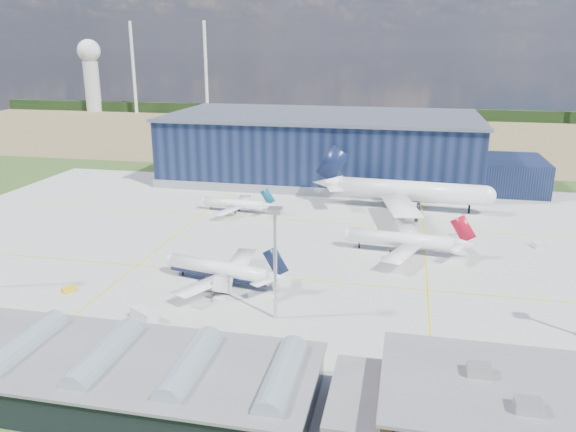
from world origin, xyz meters
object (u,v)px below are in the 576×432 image
object	(u,v)px
hangar	(329,150)
car_a	(350,360)
airliner_regional	(234,199)
airliner_widebody	(411,181)
airliner_navy	(219,261)
gse_van_b	(404,225)
gse_tug_b	(69,290)
light_mast_center	(275,246)
gse_cart_b	(400,202)
airliner_red	(401,232)
gse_cart_a	(538,245)
airstair	(223,289)
gse_van_a	(144,315)
ops_building	(556,423)

from	to	relation	value
hangar	car_a	bearing A→B (deg)	-80.39
airliner_regional	airliner_widebody	bearing A→B (deg)	-160.39
airliner_navy	gse_van_b	world-z (taller)	airliner_navy
airliner_widebody	gse_tug_b	bearing A→B (deg)	-128.03
light_mast_center	gse_cart_b	xyz separation A→B (m)	(22.45, 91.59, -14.71)
airliner_widebody	airliner_red	bearing A→B (deg)	-89.37
gse_cart_a	airstair	distance (m)	87.08
airliner_regional	car_a	size ratio (longest dim) A/B	8.45
airliner_widebody	gse_van_b	world-z (taller)	airliner_widebody
light_mast_center	gse_cart_a	world-z (taller)	light_mast_center
airliner_navy	car_a	world-z (taller)	airliner_navy
light_mast_center	airliner_red	size ratio (longest dim) A/B	0.66
light_mast_center	gse_cart_a	bearing A→B (deg)	42.51
hangar	gse_cart_a	size ratio (longest dim) A/B	44.22
airliner_regional	gse_van_a	world-z (taller)	airliner_regional
airstair	gse_cart_a	bearing A→B (deg)	41.60
gse_tug_b	gse_cart_a	world-z (taller)	gse_cart_a
gse_van_b	gse_van_a	bearing A→B (deg)	-167.79
gse_cart_a	gse_tug_b	bearing A→B (deg)	-168.06
airliner_regional	gse_van_a	distance (m)	76.75
light_mast_center	car_a	distance (m)	25.70
hangar	airliner_navy	xyz separation A→B (m)	(-9.36, -110.38, -6.33)
ops_building	airliner_widebody	distance (m)	116.73
car_a	airliner_widebody	bearing A→B (deg)	3.74
hangar	airliner_red	size ratio (longest dim) A/B	4.17
gse_tug_b	gse_van_a	bearing A→B (deg)	15.11
gse_cart_b	car_a	distance (m)	105.05
airliner_navy	car_a	distance (m)	43.15
ops_building	gse_van_a	distance (m)	74.07
hangar	airliner_regional	distance (m)	59.99
gse_van_b	gse_cart_b	bearing A→B (deg)	50.54
gse_van_a	car_a	xyz separation A→B (m)	(41.35, -6.77, -0.75)
airliner_widebody	car_a	world-z (taller)	airliner_widebody
gse_cart_b	airliner_navy	bearing A→B (deg)	-179.34
airliner_navy	gse_van_a	world-z (taller)	airliner_navy
light_mast_center	gse_van_a	size ratio (longest dim) A/B	3.90
gse_tug_b	gse_cart_a	xyz separation A→B (m)	(107.23, 52.19, 0.10)
car_a	light_mast_center	bearing A→B (deg)	59.91
gse_tug_b	airliner_navy	bearing A→B (deg)	58.06
airliner_red	gse_tug_b	xyz separation A→B (m)	(-71.06, -40.40, -5.06)
airstair	ops_building	bearing A→B (deg)	-23.83
hangar	ops_building	bearing A→B (deg)	-71.37
hangar	airstair	world-z (taller)	hangar
gse_cart_b	airstair	size ratio (longest dim) A/B	0.65
hangar	gse_van_b	xyz separation A→B (m)	(31.26, -60.99, -10.48)
ops_building	gse_tug_b	xyz separation A→B (m)	(-92.56, 32.51, -4.18)
airliner_red	gse_van_a	size ratio (longest dim) A/B	5.89
airliner_widebody	airstair	size ratio (longest dim) A/B	11.66
hangar	car_a	distance (m)	140.48
airliner_red	hangar	bearing A→B (deg)	-64.73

